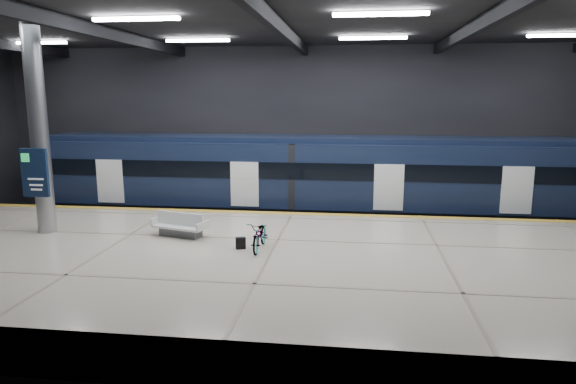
# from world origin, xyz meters

# --- Properties ---
(ground) EXTENTS (30.00, 30.00, 0.00)m
(ground) POSITION_xyz_m (0.00, 0.00, 0.00)
(ground) COLOR black
(ground) RESTS_ON ground
(room_shell) EXTENTS (30.10, 16.10, 8.05)m
(room_shell) POSITION_xyz_m (-0.00, 0.00, 5.72)
(room_shell) COLOR black
(room_shell) RESTS_ON ground
(platform) EXTENTS (30.00, 11.00, 1.10)m
(platform) POSITION_xyz_m (0.00, -2.50, 0.55)
(platform) COLOR beige
(platform) RESTS_ON ground
(safety_strip) EXTENTS (30.00, 0.40, 0.01)m
(safety_strip) POSITION_xyz_m (0.00, 2.75, 1.11)
(safety_strip) COLOR gold
(safety_strip) RESTS_ON platform
(rails) EXTENTS (30.00, 1.52, 0.16)m
(rails) POSITION_xyz_m (0.00, 5.50, 0.08)
(rails) COLOR gray
(rails) RESTS_ON ground
(train) EXTENTS (29.40, 2.84, 3.79)m
(train) POSITION_xyz_m (2.61, 5.50, 2.06)
(train) COLOR black
(train) RESTS_ON ground
(bench) EXTENTS (1.98, 1.26, 0.81)m
(bench) POSITION_xyz_m (-3.26, -1.02, 1.39)
(bench) COLOR #595B60
(bench) RESTS_ON platform
(bicycle) EXTENTS (0.63, 1.72, 0.90)m
(bicycle) POSITION_xyz_m (-0.38, -2.14, 1.55)
(bicycle) COLOR #99999E
(bicycle) RESTS_ON platform
(pannier_bag) EXTENTS (0.34, 0.26, 0.35)m
(pannier_bag) POSITION_xyz_m (-0.98, -2.14, 1.28)
(pannier_bag) COLOR black
(pannier_bag) RESTS_ON platform
(info_column) EXTENTS (0.90, 0.78, 6.90)m
(info_column) POSITION_xyz_m (-8.00, -1.03, 4.46)
(info_column) COLOR #9EA0A5
(info_column) RESTS_ON platform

